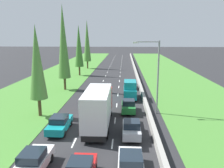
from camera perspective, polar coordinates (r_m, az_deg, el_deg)
ground_plane at (r=59.50m, az=0.32°, el=2.38°), size 300.00×300.00×0.00m
grass_verge_left at (r=61.40m, az=-11.57°, el=2.45°), size 14.00×140.00×0.04m
grass_verge_right at (r=60.55m, az=14.03°, el=2.21°), size 14.00×140.00×0.04m
median_barrier at (r=59.44m, az=5.83°, el=2.73°), size 0.44×120.00×0.85m
lane_markings at (r=59.50m, az=0.32°, el=2.39°), size 3.64×116.00×0.01m
white_sedan_left_lane at (r=18.40m, az=-18.51°, el=-17.40°), size 1.82×4.50×1.64m
white_sedan_right_lane at (r=17.24m, az=4.56°, el=-18.90°), size 1.82×4.50×1.64m
white_box_truck_centre_lane at (r=24.97m, az=-3.31°, el=-5.57°), size 2.46×9.40×4.18m
teal_sedan_left_lane at (r=24.77m, az=-12.57°, el=-9.34°), size 1.82×4.50×1.64m
silver_hatchback_right_lane at (r=22.98m, az=4.73°, el=-10.71°), size 1.74×3.90×1.72m
green_hatchback_right_lane at (r=29.93m, az=3.99°, el=-5.34°), size 1.74×3.90×1.72m
teal_van_right_lane at (r=36.26m, az=4.37°, el=-1.41°), size 1.96×4.90×2.82m
white_hatchback_right_lane at (r=43.50m, az=4.17°, el=0.03°), size 1.74×3.90×1.72m
poplar_tree_second at (r=28.77m, az=-17.72°, el=4.96°), size 2.07×2.07×10.88m
poplar_tree_third at (r=42.22m, az=-11.72°, el=9.97°), size 2.17×2.17×14.92m
poplar_tree_fourth at (r=57.53m, az=-8.02°, el=9.10°), size 2.10×2.10×12.16m
poplar_tree_fifth at (r=69.67m, az=-6.05°, el=10.35°), size 2.15×2.15×14.06m
street_light_mast at (r=28.98m, az=10.43°, el=2.85°), size 3.20×0.28×9.00m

